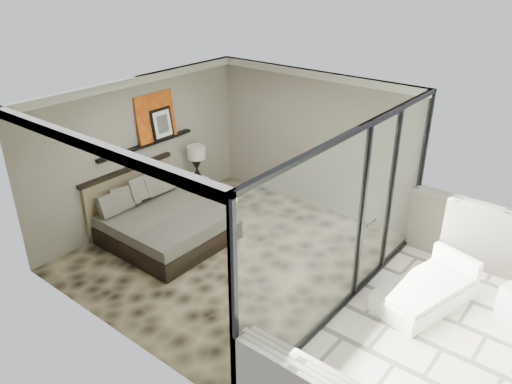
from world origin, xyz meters
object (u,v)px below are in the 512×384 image
Objects in this scene: bed at (163,223)px; lounger at (426,292)px; table_lamp at (196,158)px; nightstand at (194,190)px.

lounger is at bearing 15.16° from bed.
nightstand is at bearing -131.65° from table_lamp.
table_lamp is at bearing -168.59° from lounger.
table_lamp reaches higher than bed.
bed is 1.78m from table_lamp.
bed is 2.89× the size of table_lamp.
lounger is (5.17, -0.26, -0.04)m from nightstand.
nightstand is at bearing 115.23° from bed.
lounger is at bearing 0.81° from nightstand.
nightstand is at bearing -167.89° from lounger.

